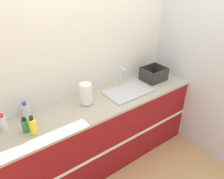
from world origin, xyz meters
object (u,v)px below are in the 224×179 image
at_px(dish_rack, 154,75).
at_px(bottle_clear, 26,110).
at_px(sink, 128,91).
at_px(paper_towel_roll, 86,94).
at_px(bottle_yellow, 33,126).
at_px(bottle_white_spray, 4,123).
at_px(bottle_green, 25,125).

bearing_deg(dish_rack, bottle_clear, 173.36).
distance_m(sink, paper_towel_roll, 0.56).
bearing_deg(bottle_yellow, bottle_white_spray, 134.12).
bearing_deg(dish_rack, paper_towel_roll, 178.86).
relative_size(dish_rack, bottle_yellow, 1.49).
relative_size(sink, bottle_clear, 3.52).
bearing_deg(paper_towel_roll, bottle_yellow, -166.61).
distance_m(sink, bottle_white_spray, 1.40).
distance_m(bottle_yellow, bottle_white_spray, 0.29).
height_order(bottle_yellow, bottle_clear, bottle_yellow).
bearing_deg(sink, bottle_clear, 168.06).
relative_size(bottle_yellow, bottle_clear, 1.24).
height_order(sink, dish_rack, sink).
bearing_deg(dish_rack, sink, -173.85).
height_order(bottle_yellow, bottle_green, bottle_yellow).
bearing_deg(bottle_yellow, bottle_clear, 84.32).
bearing_deg(bottle_green, bottle_white_spray, 140.68).
relative_size(sink, paper_towel_roll, 2.28).
bearing_deg(bottle_clear, bottle_white_spray, -153.87).
bearing_deg(paper_towel_roll, bottle_green, -174.06).
bearing_deg(bottle_clear, sink, -11.94).
height_order(sink, bottle_yellow, sink).
relative_size(paper_towel_roll, dish_rack, 0.84).
height_order(dish_rack, bottle_green, dish_rack).
height_order(sink, bottle_white_spray, sink).
distance_m(paper_towel_roll, bottle_clear, 0.64).
height_order(paper_towel_roll, bottle_white_spray, paper_towel_roll).
distance_m(sink, bottle_clear, 1.18).
distance_m(sink, dish_rack, 0.50).
bearing_deg(bottle_clear, bottle_yellow, -95.68).
height_order(sink, bottle_clear, sink).
bearing_deg(bottle_green, bottle_yellow, -60.01).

